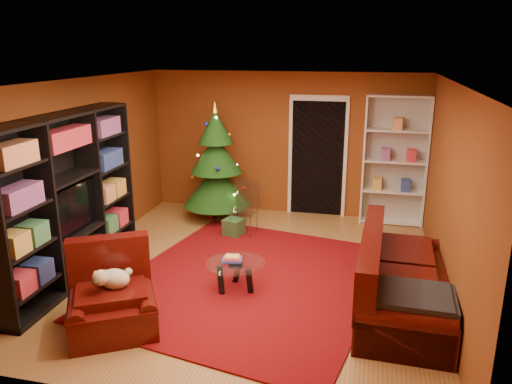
% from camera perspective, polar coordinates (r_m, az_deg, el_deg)
% --- Properties ---
extents(floor, '(5.00, 5.50, 0.05)m').
position_cam_1_polar(floor, '(7.04, -0.76, -9.33)').
color(floor, olive).
rests_on(floor, ground).
extents(ceiling, '(5.00, 5.50, 0.05)m').
position_cam_1_polar(ceiling, '(6.36, -0.85, 12.74)').
color(ceiling, silver).
rests_on(ceiling, wall_back).
extents(wall_back, '(5.00, 0.05, 2.60)m').
position_cam_1_polar(wall_back, '(9.23, 3.40, 5.53)').
color(wall_back, brown).
rests_on(wall_back, ground).
extents(wall_left, '(0.05, 5.50, 2.60)m').
position_cam_1_polar(wall_left, '(7.58, -19.67, 2.22)').
color(wall_left, brown).
rests_on(wall_left, ground).
extents(wall_right, '(0.05, 5.50, 2.60)m').
position_cam_1_polar(wall_right, '(6.47, 21.46, -0.28)').
color(wall_right, brown).
rests_on(wall_right, ground).
extents(doorway, '(1.06, 0.60, 2.16)m').
position_cam_1_polar(doorway, '(9.15, 7.03, 3.75)').
color(doorway, black).
rests_on(doorway, floor).
extents(rug, '(3.87, 4.29, 0.02)m').
position_cam_1_polar(rug, '(6.78, -0.63, -10.05)').
color(rug, maroon).
rests_on(rug, floor).
extents(media_unit, '(0.49, 2.89, 2.21)m').
position_cam_1_polar(media_unit, '(6.94, -20.81, -0.82)').
color(media_unit, black).
rests_on(media_unit, floor).
extents(christmas_tree, '(1.40, 1.40, 2.13)m').
position_cam_1_polar(christmas_tree, '(8.88, -4.58, 3.32)').
color(christmas_tree, '#123D10').
rests_on(christmas_tree, floor).
extents(gift_box_green, '(0.36, 0.36, 0.29)m').
position_cam_1_polar(gift_box_green, '(8.28, -2.55, -4.05)').
color(gift_box_green, '#285325').
rests_on(gift_box_green, floor).
extents(gift_box_red, '(0.28, 0.28, 0.22)m').
position_cam_1_polar(gift_box_red, '(9.23, -5.22, -2.15)').
color(gift_box_red, maroon).
rests_on(gift_box_red, floor).
extents(white_bookshelf, '(1.07, 0.40, 2.30)m').
position_cam_1_polar(white_bookshelf, '(8.94, 15.57, 3.43)').
color(white_bookshelf, white).
rests_on(white_bookshelf, floor).
extents(armchair, '(1.36, 1.36, 0.78)m').
position_cam_1_polar(armchair, '(5.78, -16.17, -11.48)').
color(armchair, '#360806').
rests_on(armchair, rug).
extents(dog, '(0.50, 0.46, 0.25)m').
position_cam_1_polar(dog, '(5.74, -15.83, -9.53)').
color(dog, beige).
rests_on(dog, armchair).
extents(sofa, '(1.09, 2.27, 0.96)m').
position_cam_1_polar(sofa, '(6.14, 16.66, -8.88)').
color(sofa, '#360806').
rests_on(sofa, rug).
extents(coffee_table, '(0.88, 0.88, 0.48)m').
position_cam_1_polar(coffee_table, '(6.46, -2.32, -9.58)').
color(coffee_table, gray).
rests_on(coffee_table, rug).
extents(acrylic_chair, '(0.46, 0.50, 0.82)m').
position_cam_1_polar(acrylic_chair, '(8.25, -1.40, -2.15)').
color(acrylic_chair, '#66605B').
rests_on(acrylic_chair, rug).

